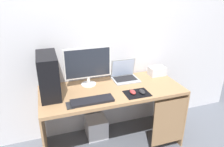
% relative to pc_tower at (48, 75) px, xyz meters
% --- Properties ---
extents(ground_plane, '(8.00, 8.00, 0.00)m').
position_rel_pc_tower_xyz_m(ground_plane, '(0.65, -0.08, -0.96)').
color(ground_plane, slate).
extents(wall_back, '(4.00, 0.05, 2.60)m').
position_rel_pc_tower_xyz_m(wall_back, '(0.65, 0.30, 0.34)').
color(wall_back, silver).
rests_on(wall_back, ground_plane).
extents(desk, '(1.55, 0.67, 0.74)m').
position_rel_pc_tower_xyz_m(desk, '(0.67, -0.09, -0.36)').
color(desk, '#A37A51').
rests_on(desk, ground_plane).
extents(pc_tower, '(0.19, 0.43, 0.43)m').
position_rel_pc_tower_xyz_m(pc_tower, '(0.00, 0.00, 0.00)').
color(pc_tower, black).
rests_on(pc_tower, desk).
extents(monitor, '(0.52, 0.17, 0.44)m').
position_rel_pc_tower_xyz_m(monitor, '(0.43, 0.10, 0.02)').
color(monitor, white).
rests_on(monitor, desk).
extents(laptop, '(0.30, 0.25, 0.24)m').
position_rel_pc_tower_xyz_m(laptop, '(0.87, 0.12, -0.17)').
color(laptop, '#9EA3A8').
rests_on(laptop, desk).
extents(projector, '(0.20, 0.14, 0.11)m').
position_rel_pc_tower_xyz_m(projector, '(1.30, 0.10, -0.16)').
color(projector, silver).
rests_on(projector, desk).
extents(keyboard, '(0.42, 0.14, 0.02)m').
position_rel_pc_tower_xyz_m(keyboard, '(0.37, -0.28, -0.21)').
color(keyboard, black).
rests_on(keyboard, desk).
extents(mousepad, '(0.26, 0.20, 0.00)m').
position_rel_pc_tower_xyz_m(mousepad, '(0.86, -0.27, -0.21)').
color(mousepad, black).
rests_on(mousepad, desk).
extents(mouse_left, '(0.06, 0.10, 0.03)m').
position_rel_pc_tower_xyz_m(mouse_left, '(0.81, -0.26, -0.20)').
color(mouse_left, '#B23333').
rests_on(mouse_left, mousepad).
extents(mouse_right, '(0.06, 0.10, 0.03)m').
position_rel_pc_tower_xyz_m(mouse_right, '(0.91, -0.29, -0.20)').
color(mouse_right, '#232326').
rests_on(mouse_right, mousepad).
extents(cell_phone, '(0.07, 0.13, 0.01)m').
position_rel_pc_tower_xyz_m(cell_phone, '(0.16, -0.29, -0.21)').
color(cell_phone, '#232326').
rests_on(cell_phone, desk).
extents(subwoofer, '(0.25, 0.25, 0.25)m').
position_rel_pc_tower_xyz_m(subwoofer, '(0.50, 0.11, -0.83)').
color(subwoofer, silver).
rests_on(subwoofer, ground_plane).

